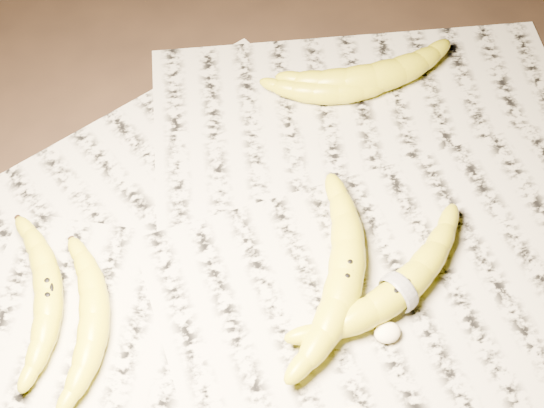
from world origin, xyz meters
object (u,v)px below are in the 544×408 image
object	(u,v)px
banana_left_b	(94,318)
banana_taped	(399,291)
banana_upper_b	(373,76)
banana_upper_a	(337,90)
banana_left_a	(48,293)
banana_center	(346,276)

from	to	relation	value
banana_left_b	banana_taped	world-z (taller)	banana_taped
banana_left_b	banana_upper_b	size ratio (longest dim) A/B	0.85
banana_left_b	banana_upper_b	xyz separation A→B (m)	(0.41, 0.23, 0.00)
banana_taped	banana_upper_a	world-z (taller)	banana_taped
banana_left_a	banana_left_b	world-z (taller)	banana_left_b
banana_upper_a	banana_upper_b	bearing A→B (deg)	17.89
banana_left_a	banana_center	world-z (taller)	banana_center
banana_left_a	banana_left_b	xyz separation A→B (m)	(0.04, -0.05, 0.00)
banana_center	banana_left_b	bearing A→B (deg)	112.40
banana_upper_a	banana_upper_b	world-z (taller)	banana_upper_b
banana_left_b	banana_center	size ratio (longest dim) A/B	0.77
banana_center	banana_upper_b	world-z (taller)	same
banana_left_a	banana_upper_b	size ratio (longest dim) A/B	0.90
banana_left_a	banana_taped	bearing A→B (deg)	-101.01
banana_left_a	banana_center	bearing A→B (deg)	-97.89
banana_left_a	banana_center	distance (m)	0.32
banana_left_b	banana_center	world-z (taller)	banana_center
banana_taped	banana_upper_b	world-z (taller)	banana_upper_b
banana_left_a	banana_upper_b	distance (m)	0.49
banana_left_b	banana_left_a	bearing A→B (deg)	56.09
banana_center	banana_upper_b	bearing A→B (deg)	2.27
banana_taped	banana_upper_a	bearing A→B (deg)	59.70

